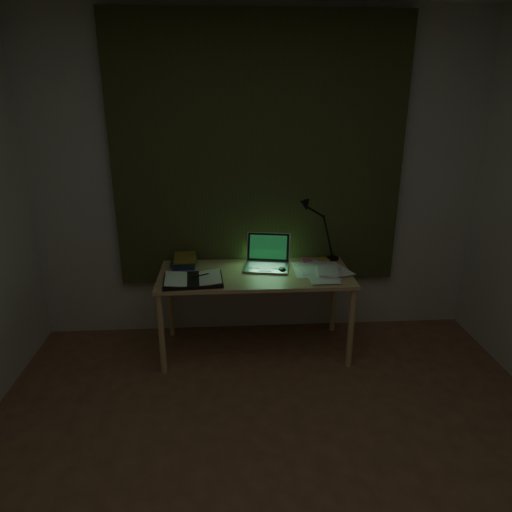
{
  "coord_description": "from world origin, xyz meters",
  "views": [
    {
      "loc": [
        -0.25,
        -1.52,
        1.89
      ],
      "look_at": [
        -0.05,
        1.49,
        0.82
      ],
      "focal_mm": 32.0,
      "sensor_mm": 36.0,
      "label": 1
    }
  ],
  "objects_px": {
    "desk": "(255,312)",
    "open_textbook": "(193,279)",
    "book_stack": "(185,260)",
    "desk_lamp": "(334,229)",
    "loose_papers": "(320,271)",
    "laptop": "(266,254)"
  },
  "relations": [
    {
      "from": "book_stack",
      "to": "loose_papers",
      "type": "distance_m",
      "value": 1.03
    },
    {
      "from": "laptop",
      "to": "loose_papers",
      "type": "xyz_separation_m",
      "value": [
        0.39,
        -0.1,
        -0.11
      ]
    },
    {
      "from": "loose_papers",
      "to": "desk_lamp",
      "type": "bearing_deg",
      "value": 60.27
    },
    {
      "from": "desk",
      "to": "book_stack",
      "type": "relative_size",
      "value": 6.42
    },
    {
      "from": "open_textbook",
      "to": "desk",
      "type": "bearing_deg",
      "value": 13.81
    },
    {
      "from": "open_textbook",
      "to": "loose_papers",
      "type": "height_order",
      "value": "open_textbook"
    },
    {
      "from": "desk",
      "to": "loose_papers",
      "type": "relative_size",
      "value": 3.91
    },
    {
      "from": "open_textbook",
      "to": "loose_papers",
      "type": "xyz_separation_m",
      "value": [
        0.93,
        0.12,
        -0.01
      ]
    },
    {
      "from": "book_stack",
      "to": "loose_papers",
      "type": "height_order",
      "value": "book_stack"
    },
    {
      "from": "open_textbook",
      "to": "loose_papers",
      "type": "bearing_deg",
      "value": 3.52
    },
    {
      "from": "desk",
      "to": "open_textbook",
      "type": "bearing_deg",
      "value": -162.18
    },
    {
      "from": "desk",
      "to": "open_textbook",
      "type": "height_order",
      "value": "open_textbook"
    },
    {
      "from": "desk",
      "to": "loose_papers",
      "type": "bearing_deg",
      "value": -2.39
    },
    {
      "from": "desk",
      "to": "desk_lamp",
      "type": "distance_m",
      "value": 0.89
    },
    {
      "from": "loose_papers",
      "to": "desk_lamp",
      "type": "relative_size",
      "value": 0.71
    },
    {
      "from": "desk_lamp",
      "to": "open_textbook",
      "type": "bearing_deg",
      "value": -163.38
    },
    {
      "from": "laptop",
      "to": "desk_lamp",
      "type": "distance_m",
      "value": 0.59
    },
    {
      "from": "laptop",
      "to": "desk_lamp",
      "type": "height_order",
      "value": "desk_lamp"
    },
    {
      "from": "laptop",
      "to": "book_stack",
      "type": "bearing_deg",
      "value": -179.13
    },
    {
      "from": "book_stack",
      "to": "desk",
      "type": "bearing_deg",
      "value": -18.83
    },
    {
      "from": "desk",
      "to": "book_stack",
      "type": "bearing_deg",
      "value": 161.17
    },
    {
      "from": "desk",
      "to": "open_textbook",
      "type": "relative_size",
      "value": 3.45
    }
  ]
}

